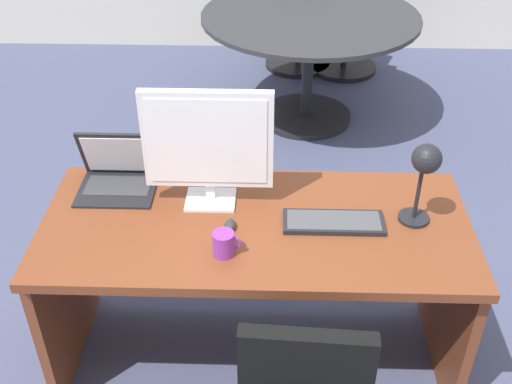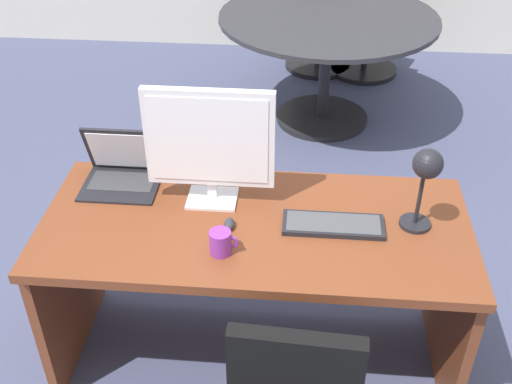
{
  "view_description": "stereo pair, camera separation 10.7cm",
  "coord_description": "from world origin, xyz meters",
  "px_view_note": "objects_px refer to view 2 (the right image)",
  "views": [
    {
      "loc": [
        0.06,
        -1.9,
        2.26
      ],
      "look_at": [
        0.0,
        0.04,
        0.88
      ],
      "focal_mm": 43.94,
      "sensor_mm": 36.0,
      "label": 1
    },
    {
      "loc": [
        0.17,
        -1.9,
        2.26
      ],
      "look_at": [
        0.0,
        0.04,
        0.88
      ],
      "focal_mm": 43.94,
      "sensor_mm": 36.0,
      "label": 2
    }
  ],
  "objects_px": {
    "desk": "(256,256)",
    "laptop": "(122,165)",
    "meeting_table": "(327,42)",
    "meeting_chair_far": "(365,38)",
    "keyboard": "(333,224)",
    "mouse": "(229,224)",
    "desk_lamp": "(426,174)",
    "meeting_chair_near": "(320,29)",
    "monitor": "(209,142)",
    "coffee_mug": "(221,242)"
  },
  "relations": [
    {
      "from": "monitor",
      "to": "laptop",
      "type": "bearing_deg",
      "value": 163.91
    },
    {
      "from": "keyboard",
      "to": "meeting_table",
      "type": "height_order",
      "value": "meeting_table"
    },
    {
      "from": "mouse",
      "to": "keyboard",
      "type": "bearing_deg",
      "value": 5.96
    },
    {
      "from": "keyboard",
      "to": "desk_lamp",
      "type": "bearing_deg",
      "value": 1.9
    },
    {
      "from": "keyboard",
      "to": "coffee_mug",
      "type": "bearing_deg",
      "value": -155.19
    },
    {
      "from": "meeting_table",
      "to": "mouse",
      "type": "bearing_deg",
      "value": -99.93
    },
    {
      "from": "mouse",
      "to": "meeting_chair_far",
      "type": "height_order",
      "value": "meeting_chair_far"
    },
    {
      "from": "desk_lamp",
      "to": "mouse",
      "type": "bearing_deg",
      "value": -175.83
    },
    {
      "from": "monitor",
      "to": "keyboard",
      "type": "distance_m",
      "value": 0.57
    },
    {
      "from": "laptop",
      "to": "mouse",
      "type": "height_order",
      "value": "laptop"
    },
    {
      "from": "meeting_chair_far",
      "to": "meeting_table",
      "type": "bearing_deg",
      "value": -111.8
    },
    {
      "from": "mouse",
      "to": "meeting_table",
      "type": "distance_m",
      "value": 2.32
    },
    {
      "from": "monitor",
      "to": "laptop",
      "type": "relative_size",
      "value": 1.59
    },
    {
      "from": "keyboard",
      "to": "laptop",
      "type": "bearing_deg",
      "value": 164.42
    },
    {
      "from": "monitor",
      "to": "mouse",
      "type": "height_order",
      "value": "monitor"
    },
    {
      "from": "mouse",
      "to": "meeting_chair_near",
      "type": "xyz_separation_m",
      "value": [
        0.37,
        3.17,
        -0.41
      ]
    },
    {
      "from": "desk",
      "to": "mouse",
      "type": "relative_size",
      "value": 22.89
    },
    {
      "from": "mouse",
      "to": "coffee_mug",
      "type": "bearing_deg",
      "value": -94.2
    },
    {
      "from": "laptop",
      "to": "keyboard",
      "type": "relative_size",
      "value": 0.81
    },
    {
      "from": "keyboard",
      "to": "mouse",
      "type": "relative_size",
      "value": 5.32
    },
    {
      "from": "desk",
      "to": "laptop",
      "type": "distance_m",
      "value": 0.68
    },
    {
      "from": "mouse",
      "to": "meeting_chair_near",
      "type": "distance_m",
      "value": 3.22
    },
    {
      "from": "laptop",
      "to": "mouse",
      "type": "bearing_deg",
      "value": -30.66
    },
    {
      "from": "meeting_chair_far",
      "to": "keyboard",
      "type": "bearing_deg",
      "value": -96.22
    },
    {
      "from": "meeting_chair_near",
      "to": "keyboard",
      "type": "bearing_deg",
      "value": -89.42
    },
    {
      "from": "desk",
      "to": "meeting_chair_far",
      "type": "relative_size",
      "value": 2.08
    },
    {
      "from": "coffee_mug",
      "to": "meeting_chair_near",
      "type": "height_order",
      "value": "meeting_chair_near"
    },
    {
      "from": "meeting_table",
      "to": "meeting_chair_far",
      "type": "distance_m",
      "value": 0.94
    },
    {
      "from": "mouse",
      "to": "desk_lamp",
      "type": "distance_m",
      "value": 0.75
    },
    {
      "from": "monitor",
      "to": "meeting_chair_near",
      "type": "xyz_separation_m",
      "value": [
        0.46,
        2.99,
        -0.67
      ]
    },
    {
      "from": "laptop",
      "to": "meeting_chair_near",
      "type": "height_order",
      "value": "laptop"
    },
    {
      "from": "desk",
      "to": "coffee_mug",
      "type": "bearing_deg",
      "value": -115.01
    },
    {
      "from": "desk_lamp",
      "to": "meeting_chair_far",
      "type": "height_order",
      "value": "desk_lamp"
    },
    {
      "from": "monitor",
      "to": "desk_lamp",
      "type": "height_order",
      "value": "monitor"
    },
    {
      "from": "mouse",
      "to": "desk_lamp",
      "type": "relative_size",
      "value": 0.21
    },
    {
      "from": "desk_lamp",
      "to": "meeting_chair_near",
      "type": "relative_size",
      "value": 0.4
    },
    {
      "from": "laptop",
      "to": "meeting_chair_near",
      "type": "bearing_deg",
      "value": 73.57
    },
    {
      "from": "meeting_chair_near",
      "to": "meeting_table",
      "type": "bearing_deg",
      "value": -87.86
    },
    {
      "from": "meeting_table",
      "to": "meeting_chair_far",
      "type": "height_order",
      "value": "meeting_chair_far"
    },
    {
      "from": "laptop",
      "to": "meeting_table",
      "type": "height_order",
      "value": "laptop"
    },
    {
      "from": "desk_lamp",
      "to": "coffee_mug",
      "type": "xyz_separation_m",
      "value": [
        -0.72,
        -0.2,
        -0.21
      ]
    },
    {
      "from": "monitor",
      "to": "mouse",
      "type": "bearing_deg",
      "value": -62.59
    },
    {
      "from": "meeting_table",
      "to": "meeting_chair_far",
      "type": "relative_size",
      "value": 1.85
    },
    {
      "from": "monitor",
      "to": "coffee_mug",
      "type": "distance_m",
      "value": 0.4
    },
    {
      "from": "desk",
      "to": "monitor",
      "type": "height_order",
      "value": "monitor"
    },
    {
      "from": "laptop",
      "to": "keyboard",
      "type": "xyz_separation_m",
      "value": [
        0.88,
        -0.25,
        -0.06
      ]
    },
    {
      "from": "desk_lamp",
      "to": "meeting_chair_near",
      "type": "distance_m",
      "value": 3.2
    },
    {
      "from": "laptop",
      "to": "desk_lamp",
      "type": "height_order",
      "value": "desk_lamp"
    },
    {
      "from": "mouse",
      "to": "desk_lamp",
      "type": "height_order",
      "value": "desk_lamp"
    },
    {
      "from": "laptop",
      "to": "meeting_chair_far",
      "type": "height_order",
      "value": "laptop"
    }
  ]
}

